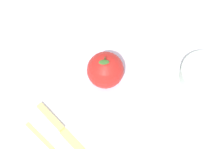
# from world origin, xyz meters

# --- Properties ---
(ground_plane) EXTENTS (2.40, 2.40, 0.00)m
(ground_plane) POSITION_xyz_m (0.00, 0.00, 0.00)
(ground_plane) COLOR silver
(dinner_plate) EXTENTS (0.23, 0.23, 0.02)m
(dinner_plate) POSITION_xyz_m (-0.02, -0.01, 0.01)
(dinner_plate) COLOR silver
(dinner_plate) RESTS_ON ground_plane
(apple) EXTENTS (0.08, 0.08, 0.10)m
(apple) POSITION_xyz_m (-0.01, -0.02, 0.06)
(apple) COLOR #B21E19
(apple) RESTS_ON dinner_plate
(side_bowl) EXTENTS (0.11, 0.11, 0.03)m
(side_bowl) POSITION_xyz_m (-0.07, 0.19, 0.02)
(side_bowl) COLOR #B2C6B2
(side_bowl) RESTS_ON ground_plane
(knife) EXTENTS (0.12, 0.17, 0.01)m
(knife) POSITION_xyz_m (0.13, -0.09, 0.00)
(knife) COLOR #D8B766
(knife) RESTS_ON ground_plane
(linen_napkin) EXTENTS (0.18, 0.20, 0.00)m
(linen_napkin) POSITION_xyz_m (-0.20, 0.05, 0.00)
(linen_napkin) COLOR beige
(linen_napkin) RESTS_ON ground_plane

